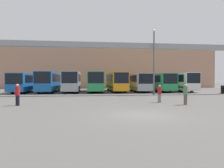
% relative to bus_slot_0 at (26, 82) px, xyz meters
% --- Properties ---
extents(ground_plane, '(200.00, 200.00, 0.00)m').
position_rel_bus_slot_0_xyz_m(ground_plane, '(13.19, -22.88, -1.75)').
color(ground_plane, '#514F4C').
extents(building_backdrop, '(59.21, 12.00, 11.00)m').
position_rel_bus_slot_0_xyz_m(building_backdrop, '(13.19, 19.73, 3.75)').
color(building_backdrop, tan).
rests_on(building_backdrop, ground).
extents(overhead_gantry, '(35.85, 0.80, 7.02)m').
position_rel_bus_slot_0_xyz_m(overhead_gantry, '(13.19, -7.58, 4.27)').
color(overhead_gantry, gray).
rests_on(overhead_gantry, ground).
extents(bus_slot_0, '(2.51, 10.52, 3.03)m').
position_rel_bus_slot_0_xyz_m(bus_slot_0, '(0.00, 0.00, 0.00)').
color(bus_slot_0, '#1959A5').
rests_on(bus_slot_0, ground).
extents(bus_slot_1, '(2.54, 11.22, 3.28)m').
position_rel_bus_slot_0_xyz_m(bus_slot_1, '(3.77, 0.35, 0.14)').
color(bus_slot_1, '#1959A5').
rests_on(bus_slot_1, ground).
extents(bus_slot_2, '(2.49, 10.05, 3.31)m').
position_rel_bus_slot_0_xyz_m(bus_slot_2, '(7.54, -0.23, 0.16)').
color(bus_slot_2, '#999EA5').
rests_on(bus_slot_2, ground).
extents(bus_slot_3, '(2.54, 10.29, 3.29)m').
position_rel_bus_slot_0_xyz_m(bus_slot_3, '(11.30, -0.11, 0.15)').
color(bus_slot_3, '#268C4C').
rests_on(bus_slot_3, ground).
extents(bus_slot_4, '(2.43, 11.69, 3.24)m').
position_rel_bus_slot_0_xyz_m(bus_slot_4, '(15.07, 0.59, 0.12)').
color(bus_slot_4, orange).
rests_on(bus_slot_4, ground).
extents(bus_slot_5, '(2.59, 11.70, 3.08)m').
position_rel_bus_slot_0_xyz_m(bus_slot_5, '(18.84, 0.59, 0.03)').
color(bus_slot_5, '#999EA5').
rests_on(bus_slot_5, ground).
extents(bus_slot_6, '(2.50, 11.95, 3.08)m').
position_rel_bus_slot_0_xyz_m(bus_slot_6, '(22.61, 0.72, 0.03)').
color(bus_slot_6, '#268C4C').
rests_on(bus_slot_6, ground).
extents(bus_slot_7, '(2.43, 11.16, 3.22)m').
position_rel_bus_slot_0_xyz_m(bus_slot_7, '(26.38, 0.32, 0.10)').
color(bus_slot_7, silver).
rests_on(bus_slot_7, ground).
extents(pedestrian_near_right, '(0.33, 0.33, 1.60)m').
position_rel_bus_slot_0_xyz_m(pedestrian_near_right, '(16.57, -16.83, -0.90)').
color(pedestrian_near_right, gray).
rests_on(pedestrian_near_right, ground).
extents(pedestrian_near_center, '(0.36, 0.36, 1.71)m').
position_rel_bus_slot_0_xyz_m(pedestrian_near_center, '(18.08, -18.72, -0.84)').
color(pedestrian_near_center, brown).
rests_on(pedestrian_near_center, ground).
extents(pedestrian_near_left, '(0.36, 0.36, 1.73)m').
position_rel_bus_slot_0_xyz_m(pedestrian_near_left, '(4.55, -17.55, -0.83)').
color(pedestrian_near_left, black).
rests_on(pedestrian_near_left, ground).
extents(tire_stack, '(1.04, 1.04, 1.20)m').
position_rel_bus_slot_0_xyz_m(tire_stack, '(30.46, -6.68, -1.15)').
color(tire_stack, black).
rests_on(tire_stack, ground).
extents(lamp_post, '(0.36, 0.36, 8.80)m').
position_rel_bus_slot_0_xyz_m(lamp_post, '(18.94, -8.32, 3.02)').
color(lamp_post, '#595B60').
rests_on(lamp_post, ground).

